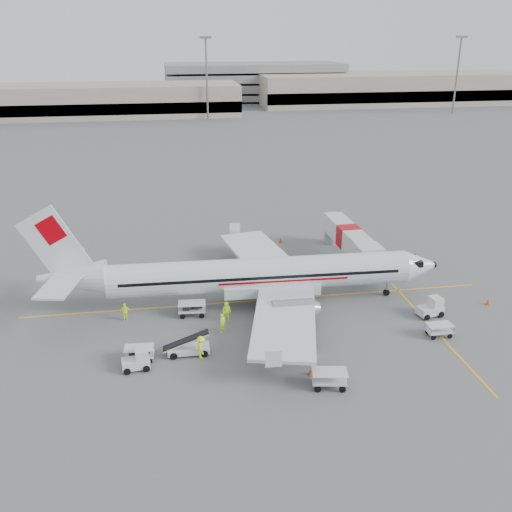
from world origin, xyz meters
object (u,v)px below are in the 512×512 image
object	(u,v)px
aircraft	(260,253)
tug_mid	(302,346)
tug_aft	(136,360)
belt_loader	(188,341)
jet_bridge	(348,244)
tug_fore	(430,307)

from	to	relation	value
aircraft	tug_mid	size ratio (longest dim) A/B	18.22
aircraft	tug_aft	size ratio (longest dim) A/B	17.50
aircraft	belt_loader	bearing A→B (deg)	-129.88
jet_bridge	tug_aft	distance (m)	29.37
belt_loader	tug_aft	bearing A→B (deg)	-158.63
tug_aft	tug_fore	bearing A→B (deg)	3.81
jet_bridge	tug_fore	bearing A→B (deg)	-78.70
tug_mid	tug_aft	size ratio (longest dim) A/B	0.96
tug_fore	jet_bridge	bearing A→B (deg)	91.16
aircraft	jet_bridge	world-z (taller)	aircraft
belt_loader	tug_mid	bearing A→B (deg)	-9.51
jet_bridge	tug_aft	xyz separation A→B (m)	(-22.69, -18.62, -1.17)
belt_loader	tug_aft	world-z (taller)	belt_loader
aircraft	tug_fore	size ratio (longest dim) A/B	16.18
jet_bridge	belt_loader	xyz separation A→B (m)	(-18.61, -17.06, -0.78)
belt_loader	tug_fore	world-z (taller)	belt_loader
aircraft	tug_aft	distance (m)	15.39
jet_bridge	belt_loader	bearing A→B (deg)	-139.34
jet_bridge	tug_mid	xyz separation A→B (m)	(-9.68, -18.61, -1.20)
jet_bridge	tug_fore	world-z (taller)	jet_bridge
belt_loader	tug_mid	xyz separation A→B (m)	(8.93, -1.55, -0.42)
jet_bridge	tug_fore	distance (m)	14.47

